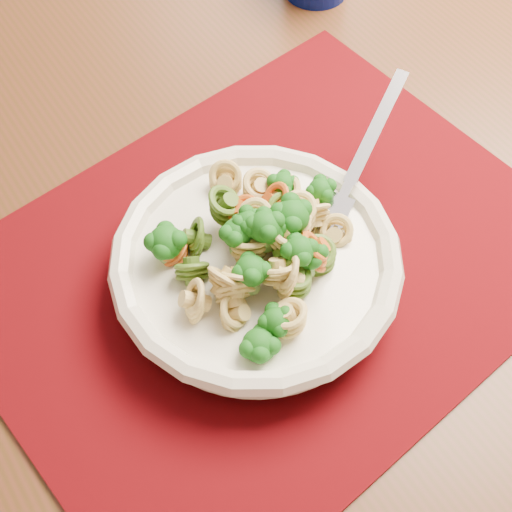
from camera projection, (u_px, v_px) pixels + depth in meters
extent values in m
cube|color=#55351C|center=(403.00, 131.00, 1.67)|extent=(4.00, 4.00, 0.01)
cube|color=#4F2716|center=(190.00, 252.00, 0.64)|extent=(1.84, 1.57, 0.04)
cube|color=#4F2716|center=(409.00, 21.00, 1.37)|extent=(0.09, 0.09, 0.68)
cube|color=#510307|center=(269.00, 264.00, 0.61)|extent=(0.61, 0.57, 0.00)
cylinder|color=white|center=(256.00, 279.00, 0.59)|extent=(0.10, 0.10, 0.01)
cylinder|color=white|center=(256.00, 268.00, 0.58)|extent=(0.22, 0.22, 0.03)
torus|color=white|center=(256.00, 259.00, 0.56)|extent=(0.24, 0.24, 0.02)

